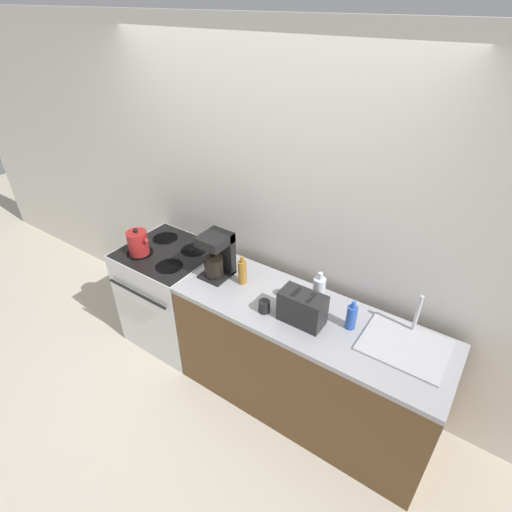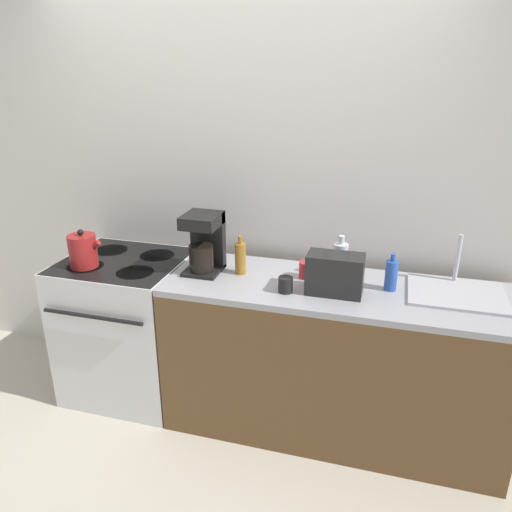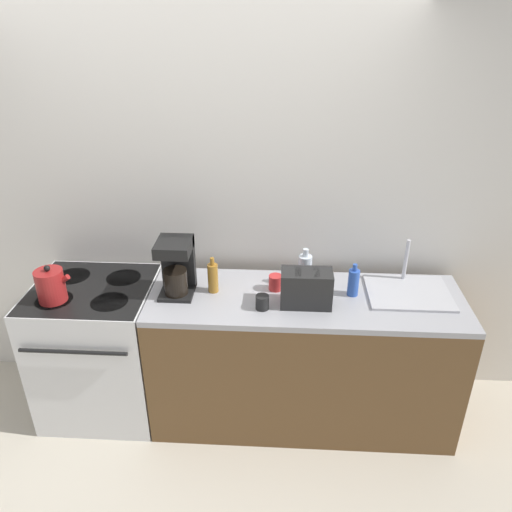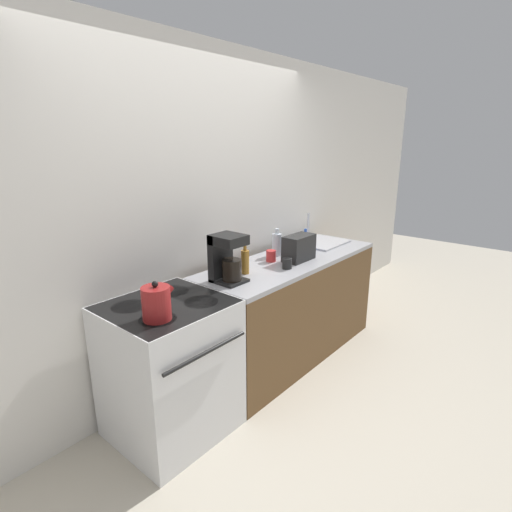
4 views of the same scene
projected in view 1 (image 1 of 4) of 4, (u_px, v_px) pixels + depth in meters
name	position (u px, v px, depth m)	size (l,w,h in m)	color
ground_plane	(208.00, 390.00, 3.23)	(12.00, 12.00, 0.00)	beige
wall_back	(260.00, 212.00, 3.02)	(8.00, 0.05, 2.60)	silver
stove	(173.00, 294.00, 3.52)	(0.74, 0.72, 0.92)	silver
counter_block	(303.00, 362.00, 2.88)	(1.88, 0.63, 0.92)	brown
kettle	(138.00, 243.00, 3.20)	(0.21, 0.16, 0.23)	maroon
toaster	(302.00, 308.00, 2.52)	(0.29, 0.16, 0.22)	black
coffee_maker	(218.00, 254.00, 2.91)	(0.20, 0.23, 0.35)	black
sink_tray	(405.00, 344.00, 2.39)	(0.49, 0.40, 0.28)	#B7B7BC
bottle_amber	(242.00, 272.00, 2.87)	(0.06, 0.06, 0.23)	#9E6B23
bottle_blue	(351.00, 317.00, 2.48)	(0.07, 0.07, 0.21)	#2D56B7
bottle_clear	(319.00, 290.00, 2.68)	(0.08, 0.08, 0.24)	silver
cup_black	(264.00, 306.00, 2.63)	(0.08, 0.08, 0.08)	black
cup_red	(290.00, 293.00, 2.75)	(0.08, 0.08, 0.09)	red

